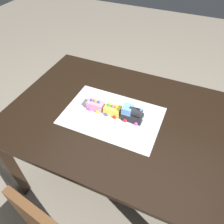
% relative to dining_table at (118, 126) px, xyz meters
% --- Properties ---
extents(ground_plane, '(8.00, 8.00, 0.00)m').
position_rel_dining_table_xyz_m(ground_plane, '(0.00, 0.00, -0.63)').
color(ground_plane, gray).
extents(dining_table, '(1.40, 1.00, 0.74)m').
position_rel_dining_table_xyz_m(dining_table, '(0.00, 0.00, 0.00)').
color(dining_table, black).
rests_on(dining_table, ground).
extents(cake_board, '(0.60, 0.40, 0.00)m').
position_rel_dining_table_xyz_m(cake_board, '(0.03, 0.03, 0.11)').
color(cake_board, silver).
rests_on(cake_board, dining_table).
extents(cake_locomotive, '(0.14, 0.08, 0.12)m').
position_rel_dining_table_xyz_m(cake_locomotive, '(-0.09, 0.01, 0.16)').
color(cake_locomotive, '#232328').
rests_on(cake_locomotive, cake_board).
extents(cake_car_flatbed_lemon, '(0.10, 0.08, 0.07)m').
position_rel_dining_table_xyz_m(cake_car_flatbed_lemon, '(0.04, 0.01, 0.14)').
color(cake_car_flatbed_lemon, '#F4E04C').
rests_on(cake_car_flatbed_lemon, cake_board).
extents(cake_car_caboose_bubblegum, '(0.10, 0.08, 0.07)m').
position_rel_dining_table_xyz_m(cake_car_caboose_bubblegum, '(0.16, 0.01, 0.14)').
color(cake_car_caboose_bubblegum, pink).
rests_on(cake_car_caboose_bubblegum, cake_board).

